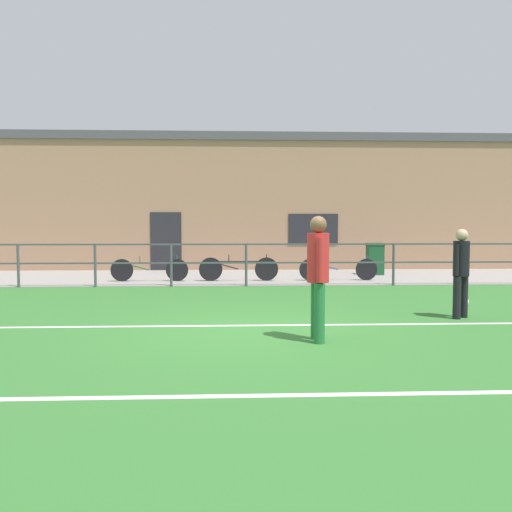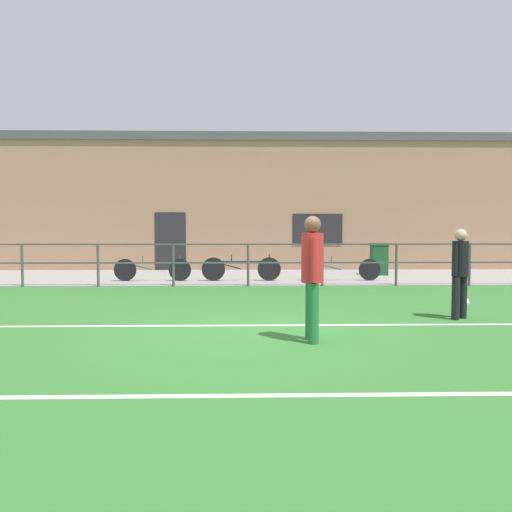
# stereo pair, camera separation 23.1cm
# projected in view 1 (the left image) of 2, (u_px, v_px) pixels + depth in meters

# --- Properties ---
(ground) EXTENTS (60.00, 44.00, 0.04)m
(ground) POSITION_uv_depth(u_px,v_px,m) (256.00, 332.00, 8.20)
(ground) COLOR #33702D
(field_line_touchline) EXTENTS (36.00, 0.11, 0.00)m
(field_line_touchline) POSITION_uv_depth(u_px,v_px,m) (255.00, 325.00, 8.64)
(field_line_touchline) COLOR white
(field_line_touchline) RESTS_ON ground
(field_line_hash) EXTENTS (36.00, 0.11, 0.00)m
(field_line_hash) POSITION_uv_depth(u_px,v_px,m) (270.00, 395.00, 5.09)
(field_line_hash) COLOR white
(field_line_hash) RESTS_ON ground
(pavement_strip) EXTENTS (48.00, 5.00, 0.02)m
(pavement_strip) POSITION_uv_depth(u_px,v_px,m) (244.00, 277.00, 16.68)
(pavement_strip) COLOR gray
(pavement_strip) RESTS_ON ground
(perimeter_fence) EXTENTS (36.07, 0.07, 1.15)m
(perimeter_fence) POSITION_uv_depth(u_px,v_px,m) (246.00, 258.00, 14.14)
(perimeter_fence) COLOR #474C51
(perimeter_fence) RESTS_ON ground
(clubhouse_facade) EXTENTS (28.00, 2.56, 4.98)m
(clubhouse_facade) POSITION_uv_depth(u_px,v_px,m) (242.00, 203.00, 20.22)
(clubhouse_facade) COLOR #A37A5B
(clubhouse_facade) RESTS_ON ground
(player_goalkeeper) EXTENTS (0.37, 0.30, 1.57)m
(player_goalkeeper) POSITION_uv_depth(u_px,v_px,m) (461.00, 268.00, 9.27)
(player_goalkeeper) COLOR black
(player_goalkeeper) RESTS_ON ground
(player_striker) EXTENTS (0.31, 0.48, 1.77)m
(player_striker) POSITION_uv_depth(u_px,v_px,m) (318.00, 271.00, 7.41)
(player_striker) COLOR #237038
(player_striker) RESTS_ON ground
(soccer_ball_match) EXTENTS (0.21, 0.21, 0.21)m
(soccer_ball_match) POSITION_uv_depth(u_px,v_px,m) (463.00, 302.00, 10.57)
(soccer_ball_match) COLOR white
(soccer_ball_match) RESTS_ON ground
(bicycle_parked_0) EXTENTS (2.30, 0.04, 0.77)m
(bicycle_parked_0) POSITION_uv_depth(u_px,v_px,m) (238.00, 269.00, 15.35)
(bicycle_parked_0) COLOR black
(bicycle_parked_0) RESTS_ON pavement_strip
(bicycle_parked_1) EXTENTS (2.23, 0.04, 0.74)m
(bicycle_parked_1) POSITION_uv_depth(u_px,v_px,m) (149.00, 270.00, 15.24)
(bicycle_parked_1) COLOR black
(bicycle_parked_1) RESTS_ON pavement_strip
(bicycle_parked_2) EXTENTS (2.30, 0.04, 0.73)m
(bicycle_parked_2) POSITION_uv_depth(u_px,v_px,m) (338.00, 269.00, 15.48)
(bicycle_parked_2) COLOR black
(bicycle_parked_2) RESTS_ON pavement_strip
(trash_bin_0) EXTENTS (0.54, 0.46, 1.04)m
(trash_bin_0) POSITION_uv_depth(u_px,v_px,m) (375.00, 259.00, 17.24)
(trash_bin_0) COLOR #194C28
(trash_bin_0) RESTS_ON pavement_strip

